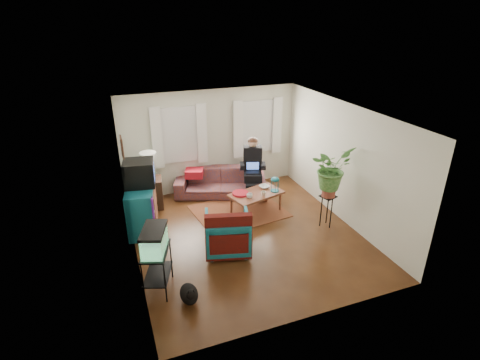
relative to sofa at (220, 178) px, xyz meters
name	(u,v)px	position (x,y,z in m)	size (l,w,h in m)	color
floor	(247,235)	(-0.09, -2.05, -0.44)	(4.50, 5.00, 0.01)	#4F2B14
ceiling	(248,113)	(-0.09, -2.05, 2.16)	(4.50, 5.00, 0.01)	white
wall_back	(211,141)	(-0.09, 0.45, 0.86)	(4.50, 0.01, 2.60)	silver
wall_front	(313,247)	(-0.09, -4.55, 0.86)	(4.50, 0.01, 2.60)	silver
wall_left	(129,197)	(-2.34, -2.05, 0.86)	(0.01, 5.00, 2.60)	silver
wall_right	(344,164)	(2.16, -2.05, 0.86)	(0.01, 5.00, 2.60)	silver
window_left	(179,135)	(-0.89, 0.43, 1.11)	(1.08, 0.04, 1.38)	white
window_right	(257,127)	(1.16, 0.43, 1.11)	(1.08, 0.04, 1.38)	white
curtains_left	(180,136)	(-0.89, 0.35, 1.11)	(1.36, 0.06, 1.50)	white
curtains_right	(258,128)	(1.16, 0.35, 1.11)	(1.36, 0.06, 1.50)	white
picture_frame	(122,147)	(-2.30, -1.20, 1.51)	(0.04, 0.32, 0.40)	#3D2616
area_rug	(239,211)	(0.11, -1.04, -0.44)	(2.00, 1.60, 0.01)	maroon
sofa	(220,178)	(0.00, 0.00, 0.00)	(2.26, 0.89, 0.89)	brown
seated_person	(253,169)	(0.77, -0.27, 0.23)	(0.57, 0.70, 1.35)	black
side_table	(152,193)	(-1.74, -0.09, -0.08)	(0.50, 0.50, 0.73)	#412118
table_lamp	(149,167)	(-1.74, -0.09, 0.60)	(0.37, 0.37, 0.67)	white
dresser	(142,208)	(-2.08, -1.04, 0.06)	(0.55, 1.11, 1.00)	#116569
crt_tv	(139,173)	(-2.04, -0.93, 0.82)	(0.61, 0.55, 0.53)	black
aquarium_stand	(158,270)	(-2.09, -3.10, -0.05)	(0.39, 0.70, 0.78)	black
aquarium	(154,240)	(-2.09, -3.10, 0.54)	(0.35, 0.64, 0.41)	#7FD899
black_cat	(189,292)	(-1.69, -3.57, -0.26)	(0.29, 0.44, 0.38)	black
armchair	(227,231)	(-0.64, -2.42, -0.01)	(0.84, 0.78, 0.86)	#12686C
serape_throw	(229,233)	(-0.72, -2.74, 0.16)	(0.86, 0.20, 0.71)	#9E0A0A
coffee_table	(256,203)	(0.48, -1.21, -0.19)	(1.20, 0.65, 0.50)	brown
cup_a	(250,196)	(0.24, -1.39, 0.11)	(0.14, 0.14, 0.11)	white
cup_b	(264,194)	(0.58, -1.39, 0.10)	(0.11, 0.11, 0.10)	beige
bowl	(264,187)	(0.76, -1.02, 0.08)	(0.24, 0.24, 0.06)	white
snack_tray	(240,193)	(0.12, -1.14, 0.08)	(0.37, 0.37, 0.04)	#B21414
birdcage	(275,184)	(0.92, -1.26, 0.23)	(0.20, 0.20, 0.35)	#115B6B
plant_stand	(327,211)	(1.67, -2.30, -0.08)	(0.31, 0.31, 0.73)	black
potted_plant	(330,174)	(1.67, -2.30, 0.78)	(0.83, 0.72, 0.92)	#599947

